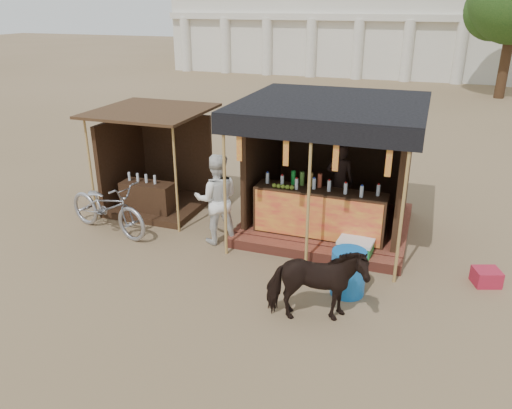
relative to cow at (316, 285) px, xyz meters
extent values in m
plane|color=#846B4C|center=(-1.54, 0.04, -0.63)|extent=(120.00, 120.00, 0.00)
cube|color=brown|center=(-0.54, 3.54, -0.52)|extent=(3.40, 2.80, 0.22)
cube|color=brown|center=(-0.54, 1.99, -0.53)|extent=(3.40, 0.35, 0.20)
cube|color=#361F13|center=(-0.54, 2.59, 0.07)|extent=(2.60, 0.55, 0.95)
cube|color=red|center=(-0.54, 2.30, 0.07)|extent=(2.50, 0.02, 0.88)
cube|color=#361F13|center=(-0.54, 4.79, 0.84)|extent=(3.00, 0.12, 2.50)
cube|color=#361F13|center=(-2.04, 3.54, 0.84)|extent=(0.12, 2.50, 2.50)
cube|color=#361F13|center=(0.96, 3.54, 0.84)|extent=(0.12, 2.50, 2.50)
cube|color=black|center=(-0.54, 3.34, 2.12)|extent=(3.60, 3.60, 0.06)
cube|color=black|center=(-0.54, 1.56, 1.94)|extent=(3.60, 0.06, 0.36)
cylinder|color=tan|center=(-2.14, 1.59, 0.75)|extent=(0.06, 0.06, 2.75)
cylinder|color=tan|center=(-0.54, 1.59, 0.75)|extent=(0.06, 0.06, 2.75)
cylinder|color=tan|center=(1.06, 1.59, 0.75)|extent=(0.06, 0.06, 2.75)
cube|color=red|center=(-1.84, 1.59, 1.57)|extent=(0.10, 0.02, 0.55)
cube|color=red|center=(-0.97, 1.59, 1.57)|extent=(0.10, 0.02, 0.55)
cube|color=red|center=(-0.10, 1.59, 1.57)|extent=(0.10, 0.02, 0.55)
cube|color=red|center=(0.76, 1.59, 1.57)|extent=(0.10, 0.02, 0.55)
imported|color=black|center=(-0.35, 3.64, 0.41)|extent=(0.59, 0.39, 1.62)
cube|color=#361F13|center=(-4.54, 3.24, -0.55)|extent=(2.00, 2.00, 0.15)
cube|color=#361F13|center=(-4.54, 4.19, 0.42)|extent=(1.90, 0.10, 2.10)
cube|color=#361F13|center=(-5.49, 3.24, 0.42)|extent=(0.10, 1.90, 2.10)
cube|color=#472D19|center=(-4.54, 3.14, 1.72)|extent=(2.40, 2.40, 0.06)
cylinder|color=tan|center=(-5.59, 2.19, 0.55)|extent=(0.05, 0.05, 2.35)
cylinder|color=tan|center=(-3.49, 2.19, 0.55)|extent=(0.05, 0.05, 2.35)
cube|color=#361F13|center=(-4.54, 2.74, -0.23)|extent=(1.20, 0.50, 0.80)
imported|color=black|center=(0.00, 0.00, 0.00)|extent=(1.62, 1.10, 1.25)
imported|color=#9C9CA4|center=(-4.88, 1.68, -0.05)|extent=(2.33, 1.30, 1.16)
imported|color=white|center=(-2.51, 2.04, 0.30)|extent=(1.11, 1.01, 1.86)
cylinder|color=#1765B3|center=(0.34, 0.95, -0.23)|extent=(0.64, 0.64, 0.79)
cube|color=#A51B31|center=(2.58, 2.04, -0.48)|extent=(0.54, 0.50, 0.29)
cube|color=#1B7C31|center=(0.29, 2.08, -0.43)|extent=(0.66, 0.47, 0.40)
cube|color=white|center=(0.29, 2.08, -0.20)|extent=(0.68, 0.50, 0.06)
cube|color=silver|center=(-3.54, 30.04, 3.37)|extent=(26.00, 7.00, 8.00)
cube|color=silver|center=(-3.54, 26.44, 3.07)|extent=(26.00, 0.50, 0.40)
cylinder|color=silver|center=(-15.54, 26.44, 1.17)|extent=(0.70, 0.70, 3.60)
cylinder|color=silver|center=(-12.54, 26.44, 1.17)|extent=(0.70, 0.70, 3.60)
cylinder|color=silver|center=(-9.54, 26.44, 1.17)|extent=(0.70, 0.70, 3.60)
cylinder|color=silver|center=(-6.54, 26.44, 1.17)|extent=(0.70, 0.70, 3.60)
cylinder|color=silver|center=(-3.54, 26.44, 1.17)|extent=(0.70, 0.70, 3.60)
cylinder|color=silver|center=(-0.54, 26.44, 1.17)|extent=(0.70, 0.70, 3.60)
cylinder|color=silver|center=(2.46, 26.44, 1.17)|extent=(0.70, 0.70, 3.60)
cylinder|color=#382314|center=(4.46, 22.04, 1.37)|extent=(0.50, 0.50, 4.00)
sphere|color=#35551D|center=(3.66, 22.64, 3.57)|extent=(2.99, 2.99, 2.99)
camera|label=1|loc=(1.32, -6.42, 3.95)|focal=35.00mm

